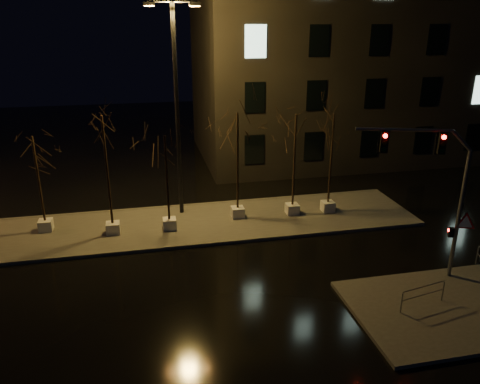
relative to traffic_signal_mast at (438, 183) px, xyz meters
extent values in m
plane|color=black|center=(-7.99, 1.23, -4.15)|extent=(90.00, 90.00, 0.00)
cube|color=#47453F|center=(-7.99, 7.23, -4.07)|extent=(22.00, 5.00, 0.15)
cube|color=#47453F|center=(-0.49, -2.27, -4.07)|extent=(7.00, 5.00, 0.15)
cube|color=black|center=(6.01, 19.23, 3.35)|extent=(25.00, 12.00, 15.00)
cube|color=silver|center=(-15.98, 7.80, -3.72)|extent=(0.65, 0.65, 0.55)
cylinder|color=black|center=(-15.98, 7.80, -1.33)|extent=(0.11, 0.11, 4.23)
cube|color=silver|center=(-12.69, 6.76, -3.72)|extent=(0.65, 0.65, 0.55)
cylinder|color=black|center=(-12.69, 6.76, -0.81)|extent=(0.11, 0.11, 5.28)
cube|color=silver|center=(-9.94, 6.68, -3.72)|extent=(0.65, 0.65, 0.55)
cylinder|color=black|center=(-9.94, 6.68, -1.34)|extent=(0.11, 0.11, 4.23)
cube|color=silver|center=(-6.30, 7.43, -3.72)|extent=(0.65, 0.65, 0.55)
cylinder|color=black|center=(-6.30, 7.43, -0.95)|extent=(0.11, 0.11, 5.01)
cube|color=silver|center=(-3.33, 7.26, -3.72)|extent=(0.65, 0.65, 0.55)
cylinder|color=black|center=(-3.33, 7.26, -1.02)|extent=(0.11, 0.11, 4.86)
cube|color=silver|center=(-1.31, 7.21, -3.72)|extent=(0.65, 0.65, 0.55)
cylinder|color=black|center=(-1.31, 7.21, -1.03)|extent=(0.11, 0.11, 4.83)
cylinder|color=slate|center=(0.94, -0.30, -1.36)|extent=(0.16, 0.16, 5.29)
cylinder|color=slate|center=(-1.44, 0.46, 2.03)|extent=(3.40, 1.19, 0.12)
cube|color=black|center=(-0.07, 0.02, 1.54)|extent=(0.31, 0.26, 0.79)
cube|color=black|center=(-2.08, 0.67, 1.54)|extent=(0.31, 0.26, 0.79)
cube|color=black|center=(0.76, -0.24, -2.06)|extent=(0.23, 0.21, 0.40)
cone|color=red|center=(1.18, -0.42, -1.62)|extent=(0.88, 0.30, 0.92)
sphere|color=#FF0C07|center=(0.94, -0.30, 1.81)|extent=(0.16, 0.16, 0.16)
cylinder|color=black|center=(-9.15, 8.73, 1.33)|extent=(0.21, 0.21, 10.66)
cylinder|color=black|center=(-9.15, 8.73, 6.66)|extent=(2.35, 0.11, 0.11)
cube|color=orange|center=(-10.22, 8.73, 6.50)|extent=(0.53, 0.30, 0.21)
cube|color=orange|center=(-8.08, 8.73, 6.50)|extent=(0.53, 0.30, 0.21)
cylinder|color=slate|center=(-2.37, -2.26, -3.60)|extent=(0.04, 0.04, 0.80)
cylinder|color=slate|center=(-0.44, -1.87, -3.60)|extent=(0.04, 0.04, 0.80)
cylinder|color=slate|center=(-1.40, -2.06, -3.15)|extent=(1.93, 0.42, 0.04)
cylinder|color=slate|center=(-1.40, -2.06, -3.51)|extent=(1.93, 0.42, 0.04)
cylinder|color=slate|center=(2.67, 0.31, -3.60)|extent=(0.04, 0.04, 0.80)
camera|label=1|loc=(-10.98, -14.95, 5.88)|focal=35.00mm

